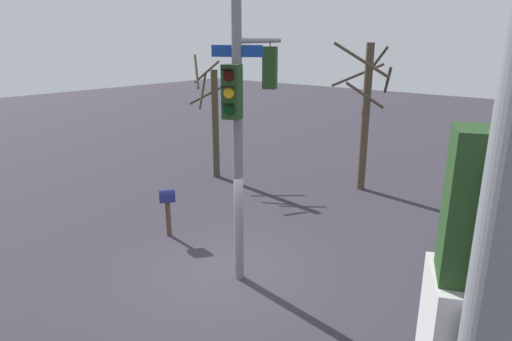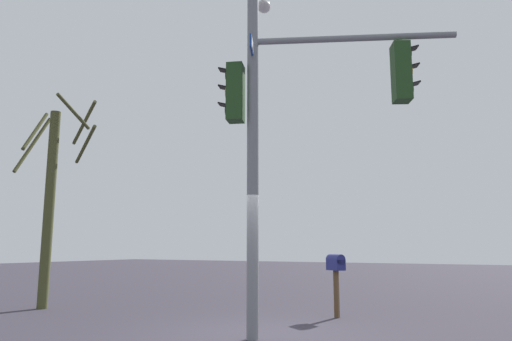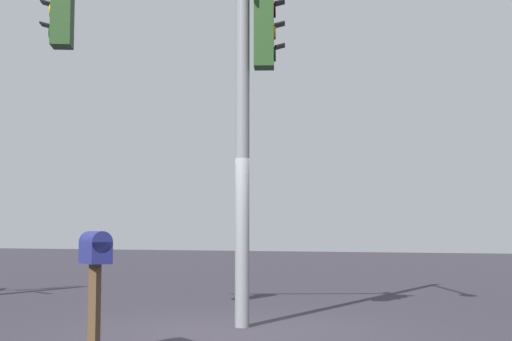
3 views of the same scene
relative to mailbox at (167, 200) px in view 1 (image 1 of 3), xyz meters
The scene contains 6 objects.
ground_plane 2.99m from the mailbox, 10.61° to the right, with size 80.00×80.00×0.00m, color #312D37.
main_signal_pole_assembly 4.51m from the mailbox, ahead, with size 3.62×4.95×8.16m.
secondary_pole_assembly 10.91m from the mailbox, 30.09° to the right, with size 0.57×0.75×8.28m.
mailbox is the anchor object (origin of this frame).
bare_tree_behind_pole 7.93m from the mailbox, 72.47° to the left, with size 2.59×2.61×5.39m.
bare_tree_corner 5.97m from the mailbox, 121.78° to the left, with size 1.23×2.07×4.90m.
Camera 1 is at (6.70, -6.86, 5.46)m, focal length 30.88 mm.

